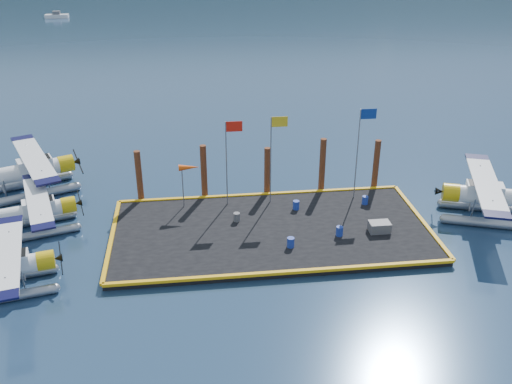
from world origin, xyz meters
TOP-DOWN VIEW (x-y plane):
  - ground at (0.00, 0.00)m, footprint 4000.00×4000.00m
  - dock at (0.00, 0.00)m, footprint 20.00×10.00m
  - dock_bumpers at (0.00, 0.00)m, footprint 20.25×10.25m
  - seaplane_a at (-15.14, -4.34)m, footprint 8.04×8.74m
  - seaplane_b at (-14.98, 2.21)m, footprint 7.94×8.52m
  - seaplane_c at (-16.52, 8.15)m, footprint 9.51×10.01m
  - seaplane_d at (14.70, 0.26)m, footprint 9.33×9.94m
  - drum_0 at (-2.08, 1.27)m, footprint 0.42×0.42m
  - drum_1 at (4.12, -1.37)m, footprint 0.44×0.44m
  - drum_3 at (0.85, -2.34)m, footprint 0.44×0.44m
  - drum_4 at (6.98, 2.65)m, footprint 0.42×0.42m
  - drum_5 at (2.09, 2.48)m, footprint 0.44×0.44m
  - crate at (6.75, -1.18)m, footprint 1.31×0.87m
  - flagpole_red at (-2.29, 3.80)m, footprint 1.14×0.08m
  - flagpole_yellow at (0.70, 3.80)m, footprint 1.14×0.08m
  - flagpole_blue at (6.70, 3.80)m, footprint 1.14×0.08m
  - windsock at (-5.03, 3.80)m, footprint 1.40×0.44m
  - piling_0 at (-8.50, 5.40)m, footprint 0.44×0.44m
  - piling_1 at (-4.00, 5.40)m, footprint 0.44×0.44m
  - piling_2 at (0.50, 5.40)m, footprint 0.44×0.44m
  - piling_3 at (4.50, 5.40)m, footprint 0.44×0.44m
  - piling_4 at (8.50, 5.40)m, footprint 0.44×0.44m

SIDE VIEW (x-z plane):
  - ground at x=0.00m, z-range 0.00..0.00m
  - dock at x=0.00m, z-range 0.00..0.40m
  - dock_bumpers at x=0.00m, z-range 0.40..0.58m
  - drum_4 at x=6.98m, z-range 0.40..0.98m
  - drum_0 at x=-2.08m, z-range 0.40..0.99m
  - drum_5 at x=2.09m, z-range 0.40..1.01m
  - drum_3 at x=0.85m, z-range 0.40..1.02m
  - drum_1 at x=4.12m, z-range 0.40..1.02m
  - crate at x=6.75m, z-range 0.40..1.06m
  - seaplane_b at x=-14.98m, z-range -0.20..2.84m
  - seaplane_a at x=-15.14m, z-range -0.20..2.90m
  - seaplane_d at x=14.70m, z-range -0.23..3.34m
  - seaplane_c at x=-16.52m, z-range -0.24..3.41m
  - piling_2 at x=0.50m, z-range 0.00..3.80m
  - piling_0 at x=-8.50m, z-range 0.00..4.00m
  - piling_4 at x=8.50m, z-range 0.00..4.00m
  - piling_1 at x=-4.00m, z-range 0.00..4.20m
  - piling_3 at x=4.50m, z-range 0.00..4.30m
  - windsock at x=-5.03m, z-range 1.67..4.79m
  - flagpole_red at x=-2.29m, z-range 1.40..7.40m
  - flagpole_yellow at x=0.70m, z-range 1.41..7.61m
  - flagpole_blue at x=6.70m, z-range 1.44..7.94m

